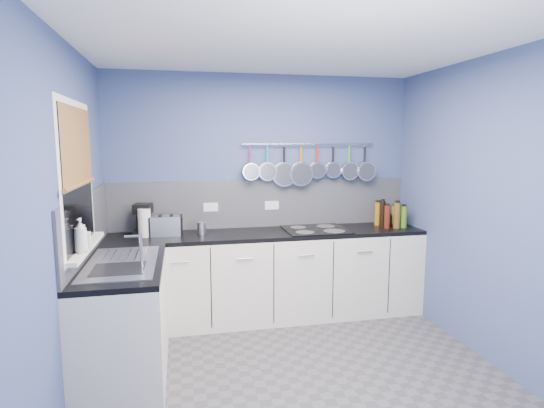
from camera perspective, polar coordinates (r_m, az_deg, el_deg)
name	(u,v)px	position (r m, az deg, el deg)	size (l,w,h in m)	color
floor	(298,378)	(3.64, 3.45, -21.77)	(3.20, 3.00, 0.02)	#47474C
ceiling	(301,39)	(3.23, 3.85, 20.73)	(3.20, 3.00, 0.02)	white
wall_back	(262,194)	(4.66, -1.32, 1.31)	(3.20, 0.02, 2.50)	#3C4B7D
wall_front	(401,282)	(1.83, 16.51, -9.78)	(3.20, 0.02, 2.50)	#3C4B7D
wall_left	(64,227)	(3.18, -25.57, -2.69)	(0.02, 3.00, 2.50)	#3C4B7D
wall_right	(491,211)	(3.95, 26.78, -0.81)	(0.02, 3.00, 2.50)	#3C4B7D
backsplash_back	(262,204)	(4.65, -1.27, 0.06)	(3.20, 0.02, 0.50)	slate
backsplash_left	(87,225)	(3.77, -23.03, -2.50)	(0.02, 1.80, 0.50)	slate
cabinet_run_back	(268,277)	(4.54, -0.56, -9.49)	(3.20, 0.60, 0.86)	silver
worktop_back	(268,234)	(4.42, -0.57, -3.92)	(3.20, 0.60, 0.04)	black
cabinet_run_left	(125,323)	(3.64, -18.71, -14.48)	(0.60, 1.20, 0.86)	silver
worktop_left	(122,266)	(3.50, -19.05, -7.65)	(0.60, 1.20, 0.04)	black
window_frame	(77,178)	(3.43, -24.14, 3.18)	(0.01, 1.00, 1.10)	white
window_glass	(78,178)	(3.43, -24.06, 3.18)	(0.01, 0.90, 1.00)	black
bamboo_blind	(77,146)	(3.42, -24.15, 6.95)	(0.01, 0.90, 0.55)	#935B36
window_sill	(85,247)	(3.50, -23.25, -5.23)	(0.10, 0.98, 0.03)	white
sink_unit	(122,263)	(3.49, -19.07, -7.27)	(0.50, 0.95, 0.01)	silver
mixer_tap	(141,251)	(3.27, -16.76, -5.92)	(0.12, 0.08, 0.26)	silver
socket_left	(211,207)	(4.57, -8.02, -0.41)	(0.15, 0.01, 0.09)	white
socket_right	(272,205)	(4.66, -0.03, -0.17)	(0.15, 0.01, 0.09)	white
pot_rail	(309,144)	(4.69, 4.87, 7.82)	(0.02, 0.02, 1.45)	silver
soap_bottle_a	(81,235)	(3.26, -23.77, -3.78)	(0.09, 0.09, 0.24)	white
soap_bottle_b	(84,237)	(3.38, -23.35, -3.95)	(0.08, 0.08, 0.17)	white
paper_towel	(144,223)	(4.35, -16.36, -2.39)	(0.12, 0.12, 0.27)	white
coffee_maker	(143,220)	(4.43, -16.51, -1.96)	(0.17, 0.19, 0.31)	black
toaster	(166,226)	(4.37, -13.69, -2.76)	(0.30, 0.17, 0.19)	silver
canister	(201,228)	(4.36, -9.22, -3.14)	(0.08, 0.08, 0.12)	silver
hob	(316,230)	(4.52, 5.75, -3.36)	(0.64, 0.56, 0.01)	black
pan_0	(250,162)	(4.54, -2.85, 5.49)	(0.18, 0.09, 0.37)	silver
pan_1	(267,163)	(4.57, -0.60, 5.45)	(0.19, 0.06, 0.38)	silver
pan_2	(284,165)	(4.61, 1.62, 5.07)	(0.26, 0.05, 0.45)	silver
pan_3	(301,165)	(4.66, 3.80, 5.11)	(0.25, 0.07, 0.44)	silver
pan_4	(317,161)	(4.71, 5.94, 5.57)	(0.18, 0.06, 0.37)	silver
pan_5	(333,161)	(4.77, 8.03, 5.58)	(0.17, 0.05, 0.36)	silver
pan_6	(349,162)	(4.83, 10.06, 5.43)	(0.20, 0.08, 0.39)	silver
pan_7	(365,162)	(4.90, 12.03, 5.35)	(0.21, 0.09, 0.40)	silver
condiment_0	(395,215)	(5.01, 15.78, -1.40)	(0.07, 0.07, 0.20)	olive
condiment_1	(387,216)	(4.96, 14.84, -1.54)	(0.07, 0.07, 0.19)	brown
condiment_2	(378,214)	(4.90, 13.68, -1.23)	(0.07, 0.07, 0.25)	#8C5914
condiment_3	(399,217)	(4.93, 16.33, -1.60)	(0.07, 0.07, 0.20)	#265919
condiment_4	(389,221)	(4.87, 15.08, -2.13)	(0.06, 0.06, 0.12)	black
condiment_5	(382,214)	(4.82, 14.25, -1.25)	(0.06, 0.06, 0.28)	black
condiment_6	(404,217)	(4.82, 16.85, -1.63)	(0.07, 0.07, 0.23)	#3F721E
condiment_7	(397,215)	(4.78, 16.04, -1.44)	(0.07, 0.07, 0.27)	brown
condiment_8	(387,217)	(4.75, 14.84, -1.63)	(0.06, 0.06, 0.24)	#4C190C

